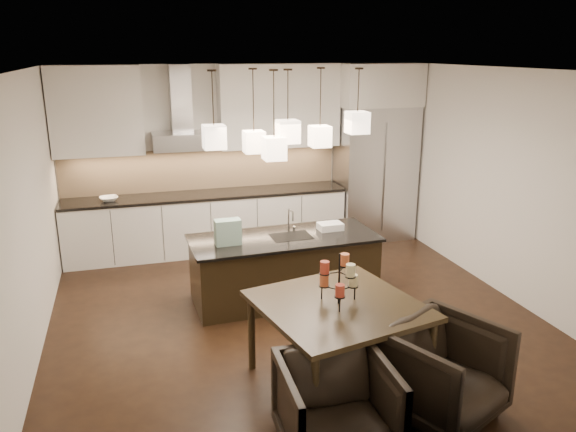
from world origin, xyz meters
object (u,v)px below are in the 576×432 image
object	(u,v)px
dining_table	(337,343)
armchair_right	(442,371)
refrigerator	(375,173)
island_body	(284,269)
armchair_left	(337,410)

from	to	relation	value
dining_table	armchair_right	bearing A→B (deg)	-57.49
refrigerator	armchair_right	world-z (taller)	refrigerator
island_body	dining_table	xyz separation A→B (m)	(-0.04, -1.93, 0.02)
armchair_left	dining_table	bearing A→B (deg)	70.51
refrigerator	island_body	xyz separation A→B (m)	(-2.08, -1.93, -0.69)
refrigerator	dining_table	world-z (taller)	refrigerator
dining_table	armchair_left	xyz separation A→B (m)	(-0.35, -0.90, -0.02)
dining_table	armchair_right	distance (m)	0.96
refrigerator	armchair_left	distance (m)	5.41
refrigerator	dining_table	size ratio (longest dim) A/B	1.59
island_body	dining_table	world-z (taller)	dining_table
refrigerator	island_body	size ratio (longest dim) A/B	0.97
armchair_right	armchair_left	bearing A→B (deg)	166.88
dining_table	armchair_right	world-z (taller)	armchair_right
island_body	dining_table	size ratio (longest dim) A/B	1.63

